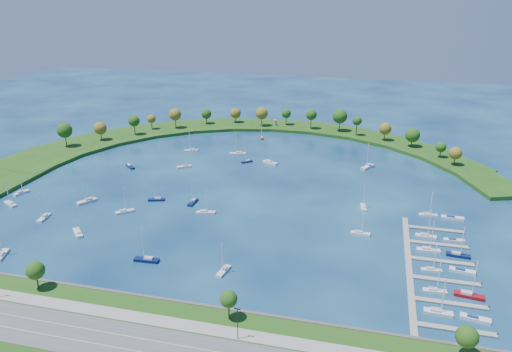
% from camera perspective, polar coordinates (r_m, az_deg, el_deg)
% --- Properties ---
extents(ground, '(700.00, 700.00, 0.00)m').
position_cam_1_polar(ground, '(247.52, -1.41, -1.16)').
color(ground, '#081F48').
rests_on(ground, ground).
extents(south_shoreline, '(420.00, 43.10, 11.60)m').
position_cam_1_polar(south_shoreline, '(147.64, -14.89, -18.20)').
color(south_shoreline, '#204713').
rests_on(south_shoreline, ground).
extents(breakwater, '(286.74, 247.64, 2.00)m').
position_cam_1_polar(breakwater, '(304.81, -7.38, 3.11)').
color(breakwater, '#204713').
rests_on(breakwater, ground).
extents(breakwater_trees, '(238.43, 93.70, 15.43)m').
position_cam_1_polar(breakwater_trees, '(327.37, 0.30, 6.29)').
color(breakwater_trees, '#382314').
rests_on(breakwater_trees, breakwater).
extents(harbor_tower, '(2.60, 2.60, 4.06)m').
position_cam_1_polar(harbor_tower, '(354.17, 2.28, 6.27)').
color(harbor_tower, gray).
rests_on(harbor_tower, breakwater).
extents(dock_system, '(24.28, 82.00, 1.60)m').
position_cam_1_polar(dock_system, '(186.09, 19.70, -10.18)').
color(dock_system, gray).
rests_on(dock_system, ground).
extents(moored_boat_0, '(3.94, 6.64, 9.44)m').
position_cam_1_polar(moored_boat_0, '(328.38, 0.67, 4.54)').
color(moored_boat_0, maroon).
rests_on(moored_boat_0, ground).
extents(moored_boat_1, '(9.99, 5.11, 14.14)m').
position_cam_1_polar(moored_boat_1, '(295.41, -2.15, 2.70)').
color(moored_boat_1, silver).
rests_on(moored_boat_1, ground).
extents(moored_boat_2, '(8.73, 6.05, 12.61)m').
position_cam_1_polar(moored_boat_2, '(252.13, -26.79, -2.86)').
color(moored_boat_2, silver).
rests_on(moored_boat_2, ground).
extents(moored_boat_3, '(9.31, 3.17, 13.46)m').
position_cam_1_polar(moored_boat_3, '(184.54, -12.67, -9.46)').
color(moored_boat_3, '#0A1640').
rests_on(moored_boat_3, ground).
extents(moored_boat_4, '(2.51, 8.35, 12.20)m').
position_cam_1_polar(moored_boat_4, '(228.93, -7.39, -2.96)').
color(moored_boat_4, '#0A1640').
rests_on(moored_boat_4, ground).
extents(moored_boat_5, '(8.75, 4.56, 12.38)m').
position_cam_1_polar(moored_boat_5, '(217.79, -5.91, -4.18)').
color(moored_boat_5, silver).
rests_on(moored_boat_5, ground).
extents(moored_boat_6, '(7.38, 10.09, 14.72)m').
position_cam_1_polar(moored_boat_6, '(279.78, 12.94, 1.14)').
color(moored_boat_6, silver).
rests_on(moored_boat_6, ground).
extents(moored_boat_7, '(3.39, 7.91, 11.26)m').
position_cam_1_polar(moored_boat_7, '(227.05, 12.45, -3.51)').
color(moored_boat_7, silver).
rests_on(moored_boat_7, ground).
extents(moored_boat_8, '(3.32, 8.52, 12.20)m').
position_cam_1_polar(moored_boat_8, '(230.88, -23.56, -4.41)').
color(moored_boat_8, silver).
rests_on(moored_boat_8, ground).
extents(moored_boat_9, '(8.14, 6.12, 11.94)m').
position_cam_1_polar(moored_boat_9, '(275.95, -8.40, 1.16)').
color(moored_boat_9, silver).
rests_on(moored_boat_9, ground).
extents(moored_boat_10, '(8.56, 4.54, 12.12)m').
position_cam_1_polar(moored_boat_10, '(304.20, -7.58, 3.05)').
color(moored_boat_10, silver).
rests_on(moored_boat_10, ground).
extents(moored_boat_11, '(7.73, 7.05, 12.04)m').
position_cam_1_polar(moored_boat_11, '(282.12, -14.50, 1.14)').
color(moored_boat_11, '#0A1640').
rests_on(moored_boat_11, ground).
extents(moored_boat_12, '(7.86, 7.93, 12.83)m').
position_cam_1_polar(moored_boat_12, '(211.70, -20.12, -6.18)').
color(moored_boat_12, silver).
rests_on(moored_boat_12, ground).
extents(moored_boat_13, '(7.29, 9.02, 13.48)m').
position_cam_1_polar(moored_boat_13, '(241.22, -19.17, -2.73)').
color(moored_boat_13, silver).
rests_on(moored_boat_13, ground).
extents(moored_boat_14, '(6.24, 5.93, 9.89)m').
position_cam_1_polar(moored_boat_14, '(281.50, -1.08, 1.77)').
color(moored_boat_14, '#0A1640').
rests_on(moored_boat_14, ground).
extents(moored_boat_15, '(4.58, 8.16, 11.56)m').
position_cam_1_polar(moored_boat_15, '(263.76, -25.75, -1.70)').
color(moored_boat_15, silver).
rests_on(moored_boat_15, ground).
extents(moored_boat_16, '(9.44, 5.80, 13.44)m').
position_cam_1_polar(moored_boat_16, '(279.60, 1.65, 1.65)').
color(moored_boat_16, silver).
rests_on(moored_boat_16, ground).
extents(moored_boat_17, '(3.44, 8.11, 11.56)m').
position_cam_1_polar(moored_boat_17, '(174.22, -3.81, -10.91)').
color(moored_boat_17, silver).
rests_on(moored_boat_17, ground).
extents(moored_boat_18, '(8.03, 4.39, 11.37)m').
position_cam_1_polar(moored_boat_18, '(234.57, -11.56, -2.64)').
color(moored_boat_18, '#0A1640').
rests_on(moored_boat_18, ground).
extents(moored_boat_19, '(5.00, 8.80, 12.48)m').
position_cam_1_polar(moored_boat_19, '(206.27, -27.58, -8.10)').
color(moored_boat_19, silver).
rests_on(moored_boat_19, ground).
extents(moored_boat_20, '(7.59, 7.06, 11.93)m').
position_cam_1_polar(moored_boat_20, '(225.22, -15.11, -3.96)').
color(moored_boat_20, silver).
rests_on(moored_boat_20, ground).
extents(moored_boat_21, '(7.91, 2.53, 11.50)m').
position_cam_1_polar(moored_boat_21, '(203.09, 12.11, -6.49)').
color(moored_boat_21, silver).
rests_on(moored_boat_21, ground).
extents(docked_boat_0, '(8.65, 2.76, 12.58)m').
position_cam_1_polar(docked_boat_0, '(163.79, 20.52, -14.62)').
color(docked_boat_0, silver).
rests_on(docked_boat_0, ground).
extents(docked_boat_1, '(8.94, 3.82, 1.77)m').
position_cam_1_polar(docked_boat_1, '(165.49, 24.23, -14.92)').
color(docked_boat_1, silver).
rests_on(docked_boat_1, ground).
extents(docked_boat_2, '(7.70, 2.72, 11.10)m').
position_cam_1_polar(docked_boat_2, '(173.67, 20.17, -12.41)').
color(docked_boat_2, silver).
rests_on(docked_boat_2, ground).
extents(docked_boat_3, '(9.46, 3.75, 13.52)m').
position_cam_1_polar(docked_boat_3, '(175.30, 23.64, -12.58)').
color(docked_boat_3, maroon).
rests_on(docked_boat_3, ground).
extents(docked_boat_4, '(7.21, 2.69, 10.35)m').
position_cam_1_polar(docked_boat_4, '(185.02, 19.82, -10.21)').
color(docked_boat_4, silver).
rests_on(docked_boat_4, ground).
extents(docked_boat_5, '(9.02, 3.79, 1.78)m').
position_cam_1_polar(docked_boat_5, '(188.37, 22.96, -10.16)').
color(docked_boat_5, silver).
rests_on(docked_boat_5, ground).
extents(docked_boat_6, '(8.73, 2.83, 12.67)m').
position_cam_1_polar(docked_boat_6, '(197.52, 19.49, -8.09)').
color(docked_boat_6, silver).
rests_on(docked_boat_6, ground).
extents(docked_boat_7, '(8.67, 3.18, 12.47)m').
position_cam_1_polar(docked_boat_7, '(197.99, 22.56, -8.46)').
color(docked_boat_7, '#0A1640').
rests_on(docked_boat_7, ground).
extents(docked_boat_8, '(8.36, 2.78, 12.11)m').
position_cam_1_polar(docked_boat_8, '(207.90, 19.25, -6.58)').
color(docked_boat_8, silver).
rests_on(docked_boat_8, ground).
extents(docked_boat_9, '(8.03, 2.85, 1.61)m').
position_cam_1_polar(docked_boat_9, '(208.78, 22.13, -6.95)').
color(docked_boat_9, silver).
rests_on(docked_boat_9, ground).
extents(docked_boat_10, '(7.91, 2.98, 11.35)m').
position_cam_1_polar(docked_boat_10, '(227.31, 19.49, -4.23)').
color(docked_boat_10, silver).
rests_on(docked_boat_10, ground).
extents(docked_boat_11, '(9.42, 2.86, 1.91)m').
position_cam_1_polar(docked_boat_11, '(228.05, 21.98, -4.54)').
color(docked_boat_11, silver).
rests_on(docked_boat_11, ground).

